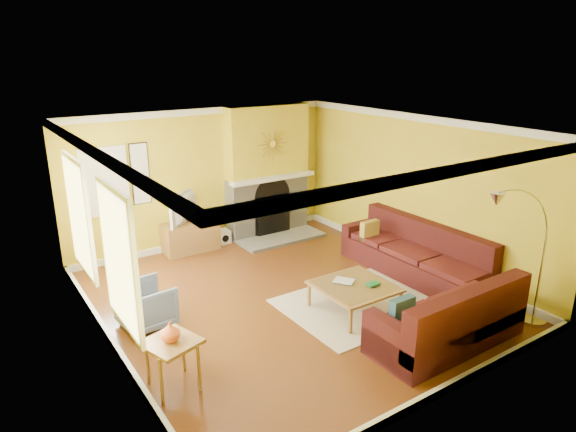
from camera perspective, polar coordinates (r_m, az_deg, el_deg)
floor at (r=8.25m, az=0.05°, el=-9.14°), size 5.50×6.00×0.02m
ceiling at (r=7.41m, az=0.06°, el=9.92°), size 5.50×6.00×0.02m
wall_back at (r=10.26m, az=-9.41°, el=4.22°), size 5.50×0.02×2.70m
wall_front at (r=5.66m, az=17.51°, el=-8.00°), size 5.50×0.02×2.70m
wall_left at (r=6.68m, az=-20.04°, el=-4.23°), size 0.02×6.00×2.70m
wall_right at (r=9.48m, az=14.04°, el=2.78°), size 0.02×6.00×2.70m
baseboard at (r=8.22m, az=0.05°, el=-8.70°), size 5.50×6.00×0.12m
crown_molding at (r=7.42m, az=0.06°, el=9.38°), size 5.50×6.00×0.12m
window_left_near at (r=7.84m, az=-22.29°, el=-0.07°), size 0.06×1.22×1.72m
window_left_far at (r=6.09m, az=-18.39°, el=-4.68°), size 0.06×1.22×1.72m
window_back at (r=9.57m, az=-19.72°, el=3.62°), size 0.82×0.06×1.22m
wall_art at (r=9.74m, az=-16.08°, el=4.52°), size 0.34×0.04×1.14m
fireplace at (r=10.70m, az=-2.34°, el=5.01°), size 1.80×0.40×2.70m
mantel at (r=10.52m, az=-1.65°, el=4.24°), size 1.92×0.22×0.08m
hearth at (r=10.63m, az=-0.70°, el=-2.49°), size 1.80×0.70×0.06m
sunburst at (r=10.39m, az=-1.71°, el=8.00°), size 0.70×0.04×0.70m
rug at (r=8.16m, az=8.25°, el=-9.50°), size 2.40×1.80×0.02m
sectional_sofa at (r=8.22m, az=11.32°, el=-6.06°), size 2.84×3.64×0.90m
coffee_table at (r=7.85m, az=7.36°, el=-8.98°), size 1.08×1.08×0.42m
media_console at (r=10.16m, az=-10.77°, el=-2.24°), size 1.06×0.48×0.59m
tv at (r=9.97m, az=-10.97°, el=0.97°), size 0.88×0.79×0.60m
subwoofer at (r=10.51m, az=-7.29°, el=-2.28°), size 0.27×0.27×0.27m
armchair at (r=7.60m, az=-15.48°, el=-9.53°), size 0.77×0.75×0.64m
side_table at (r=6.28m, az=-12.69°, el=-15.78°), size 0.70×0.70×0.61m
vase at (r=6.05m, az=-12.97°, el=-12.41°), size 0.28×0.28×0.24m
book at (r=7.72m, az=5.99°, el=-7.51°), size 0.34×0.37×0.03m
arc_lamp at (r=7.46m, az=24.28°, el=-4.80°), size 1.36×0.36×2.13m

